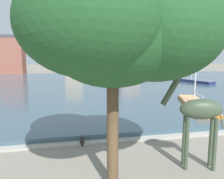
{
  "coord_description": "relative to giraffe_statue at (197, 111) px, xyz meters",
  "views": [
    {
      "loc": [
        -0.93,
        -4.73,
        4.44
      ],
      "look_at": [
        2.07,
        10.3,
        2.2
      ],
      "focal_mm": 34.64,
      "sensor_mm": 36.0,
      "label": 1
    }
  ],
  "objects": [
    {
      "name": "townhouse_end_terrace",
      "position": [
        12.38,
        54.6,
        1.85
      ],
      "size": [
        5.94,
        6.18,
        8.39
      ],
      "color": "tan",
      "rests_on": "ground"
    },
    {
      "name": "sailboat_orange",
      "position": [
        5.88,
        9.59,
        -1.99
      ],
      "size": [
        4.64,
        9.36,
        8.0
      ],
      "color": "orange",
      "rests_on": "ground"
    },
    {
      "name": "townhouse_corner_house",
      "position": [
        -3.55,
        58.38,
        2.6
      ],
      "size": [
        5.11,
        6.32,
        9.89
      ],
      "color": "tan",
      "rests_on": "ground"
    },
    {
      "name": "harbor_water",
      "position": [
        -4.0,
        28.05,
        -2.18
      ],
      "size": [
        89.89,
        48.98,
        0.37
      ],
      "primitive_type": "cube",
      "color": "#3D5666",
      "rests_on": "ground"
    },
    {
      "name": "sailboat_grey",
      "position": [
        5.64,
        30.22,
        -1.97
      ],
      "size": [
        3.49,
        7.13,
        7.48
      ],
      "color": "#939399",
      "rests_on": "ground"
    },
    {
      "name": "sailboat_navy",
      "position": [
        15.43,
        26.02,
        -1.9
      ],
      "size": [
        3.89,
        8.37,
        8.98
      ],
      "color": "navy",
      "rests_on": "ground"
    },
    {
      "name": "sailboat_green",
      "position": [
        9.32,
        45.35,
        -1.78
      ],
      "size": [
        4.09,
        8.59,
        8.51
      ],
      "color": "#236B42",
      "rests_on": "ground"
    },
    {
      "name": "townhouse_narrow_midrow",
      "position": [
        -20.2,
        57.35,
        2.93
      ],
      "size": [
        6.1,
        5.97,
        10.55
      ],
      "color": "#8E5142",
      "rests_on": "ground"
    },
    {
      "name": "giraffe_statue",
      "position": [
        0.0,
        0.0,
        0.0
      ],
      "size": [
        2.6,
        1.12,
        4.62
      ],
      "color": "#3D4C38",
      "rests_on": "ground"
    },
    {
      "name": "shade_tree",
      "position": [
        -3.47,
        -0.59,
        2.96
      ],
      "size": [
        6.44,
        5.72,
        7.01
      ],
      "color": "brown",
      "rests_on": "ground"
    },
    {
      "name": "quay_edge_coping",
      "position": [
        -4.0,
        3.31,
        -2.3
      ],
      "size": [
        89.89,
        0.5,
        0.12
      ],
      "primitive_type": "cube",
      "color": "#ADA89E",
      "rests_on": "ground"
    },
    {
      "name": "mooring_bollard",
      "position": [
        -4.37,
        3.16,
        -2.11
      ],
      "size": [
        0.24,
        0.24,
        0.5
      ],
      "primitive_type": "cylinder",
      "color": "#232326",
      "rests_on": "ground"
    }
  ]
}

